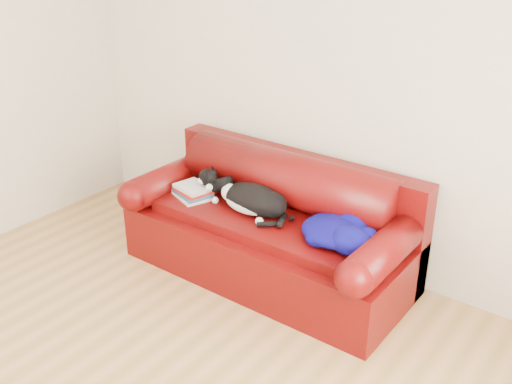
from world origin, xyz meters
TOP-DOWN VIEW (x-y plane):
  - room_shell at (0.12, 0.02)m, footprint 4.52×4.02m
  - sofa_base at (-0.10, 1.49)m, footprint 2.10×0.90m
  - sofa_back at (-0.10, 1.74)m, footprint 2.10×1.01m
  - book_stack at (-0.71, 1.38)m, footprint 0.35×0.31m
  - cat at (-0.20, 1.44)m, footprint 0.72×0.30m
  - blanket at (0.50, 1.45)m, footprint 0.56×0.49m

SIDE VIEW (x-z plane):
  - sofa_base at x=-0.10m, z-range -0.01..0.49m
  - sofa_back at x=-0.10m, z-range 0.10..0.98m
  - book_stack at x=-0.71m, z-range 0.50..0.60m
  - blanket at x=0.50m, z-range 0.49..0.66m
  - cat at x=-0.20m, z-range 0.47..0.73m
  - room_shell at x=0.12m, z-range 0.36..2.97m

